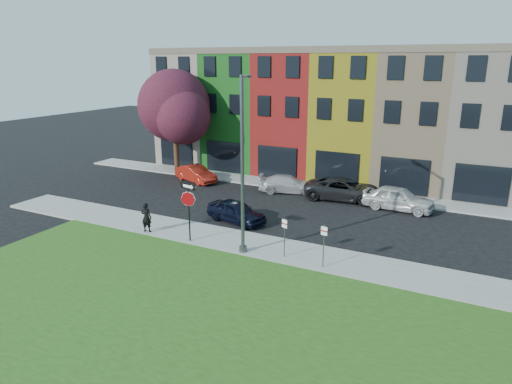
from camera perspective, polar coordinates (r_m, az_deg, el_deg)
The scene contains 15 objects.
ground at distance 21.80m, azimuth -3.03°, elevation -9.70°, with size 120.00×120.00×0.00m, color black.
sidewalk_near at distance 23.44m, azimuth 4.95°, elevation -7.66°, with size 40.00×3.00×0.12m, color gray.
sidewalk_far at distance 35.72m, azimuth 4.77°, elevation 0.79°, with size 40.00×2.40×0.12m, color gray.
rowhouse_block at distance 40.34m, azimuth 8.99°, elevation 9.56°, with size 30.00×10.12×10.00m.
stop_sign at distance 24.26m, azimuth -8.47°, elevation -1.01°, with size 1.04×0.25×3.22m.
man at distance 26.46m, azimuth -13.54°, elevation -3.10°, with size 0.69×0.52×1.70m, color black.
sedan_near at distance 27.68m, azimuth -2.49°, elevation -2.45°, with size 4.20×2.49×1.34m, color black.
parked_car_red at distance 37.20m, azimuth -7.55°, elevation 2.28°, with size 4.25×2.67×1.32m, color maroon.
parked_car_silver at distance 33.99m, azimuth 4.02°, elevation 1.01°, with size 4.71×3.17×1.27m, color #B6B5BA.
parked_car_dark at distance 32.64m, azimuth 10.95°, elevation 0.34°, with size 5.75×3.15×1.53m, color black.
parked_car_white at distance 31.31m, azimuth 17.36°, elevation -0.77°, with size 4.67×2.12×1.56m, color silver.
street_lamp at distance 22.24m, azimuth -1.64°, elevation 3.23°, with size 1.10×2.48×8.74m.
parking_sign_a at distance 22.40m, azimuth 3.59°, elevation -5.08°, with size 0.31×0.14×2.03m.
parking_sign_b at distance 21.51m, azimuth 8.48°, elevation -6.04°, with size 0.32×0.10×2.10m.
tree_purple at distance 39.27m, azimuth -10.01°, elevation 10.37°, with size 7.20×6.30×8.73m.
Camera 1 is at (9.87, -16.95, 9.51)m, focal length 32.00 mm.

